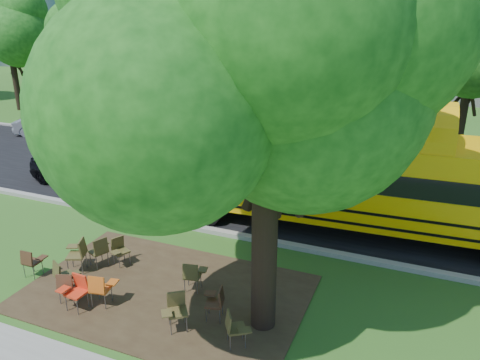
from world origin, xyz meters
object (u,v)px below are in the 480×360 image
at_px(pedestrian_b, 43,102).
at_px(chair_7, 234,326).
at_px(chair_11, 193,274).
at_px(black_car, 74,169).
at_px(chair_9, 78,252).
at_px(chair_10, 119,248).
at_px(chair_1, 63,274).
at_px(bg_car_silver, 48,125).
at_px(chair_4, 100,287).
at_px(chair_6, 216,300).
at_px(chair_2, 68,284).
at_px(chair_5, 176,308).
at_px(bg_car_red, 152,134).
at_px(school_bus, 397,182).
at_px(chair_8, 100,249).
at_px(pedestrian_a, 35,111).
at_px(chair_3, 76,289).
at_px(main_tree, 269,45).
at_px(chair_0, 31,260).

bearing_deg(pedestrian_b, chair_7, 7.26).
distance_m(chair_11, black_car, 9.37).
height_order(chair_9, chair_10, chair_9).
distance_m(chair_1, chair_10, 1.76).
height_order(chair_1, bg_car_silver, bg_car_silver).
distance_m(chair_4, chair_6, 2.83).
xyz_separation_m(chair_2, chair_5, (2.92, 0.13, 0.03)).
relative_size(bg_car_silver, bg_car_red, 0.70).
distance_m(school_bus, bg_car_red, 13.46).
relative_size(chair_8, chair_11, 1.06).
xyz_separation_m(chair_11, pedestrian_a, (-16.63, 11.68, 0.46)).
bearing_deg(chair_4, chair_2, 179.58).
height_order(chair_1, chair_3, chair_1).
distance_m(chair_2, black_car, 8.42).
xyz_separation_m(chair_1, bg_car_red, (-4.95, 11.96, 0.15)).
xyz_separation_m(chair_5, chair_10, (-2.85, 1.83, -0.05)).
distance_m(chair_4, bg_car_red, 13.56).
height_order(chair_3, chair_5, chair_5).
height_order(chair_7, bg_car_red, bg_car_red).
relative_size(chair_2, black_car, 0.21).
height_order(chair_2, chair_4, chair_4).
xyz_separation_m(main_tree, chair_10, (-4.60, 0.97, -5.66)).
relative_size(chair_0, bg_car_silver, 0.23).
relative_size(chair_6, chair_7, 0.99).
height_order(school_bus, bg_car_silver, school_bus).
xyz_separation_m(chair_10, pedestrian_a, (-14.11, 11.26, 0.48)).
height_order(bg_car_silver, bg_car_red, bg_car_red).
distance_m(chair_4, bg_car_silver, 17.63).
relative_size(chair_3, chair_8, 0.99).
xyz_separation_m(chair_5, chair_7, (1.44, -0.05, -0.04)).
bearing_deg(chair_1, chair_2, -8.89).
xyz_separation_m(chair_3, bg_car_red, (-5.69, 12.34, 0.15)).
height_order(school_bus, pedestrian_a, school_bus).
xyz_separation_m(black_car, pedestrian_a, (-8.66, 6.75, 0.31)).
bearing_deg(pedestrian_a, chair_6, -139.43).
xyz_separation_m(chair_8, bg_car_red, (-4.97, 10.55, 0.15)).
relative_size(chair_5, bg_car_silver, 0.25).
bearing_deg(pedestrian_b, main_tree, 9.29).
relative_size(chair_3, pedestrian_b, 0.53).
bearing_deg(pedestrian_a, chair_9, -146.25).
distance_m(chair_10, bg_car_red, 11.60).
bearing_deg(pedestrian_a, chair_7, -139.82).
xyz_separation_m(school_bus, chair_3, (-6.56, -6.87, -1.25)).
xyz_separation_m(chair_2, bg_car_silver, (-12.10, 12.13, 0.06)).
bearing_deg(chair_10, chair_9, -22.61).
relative_size(chair_2, chair_4, 0.94).
xyz_separation_m(chair_1, chair_4, (1.23, -0.11, -0.00)).
relative_size(chair_6, pedestrian_b, 0.49).
bearing_deg(chair_10, school_bus, 151.06).
bearing_deg(chair_5, chair_1, -38.63).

